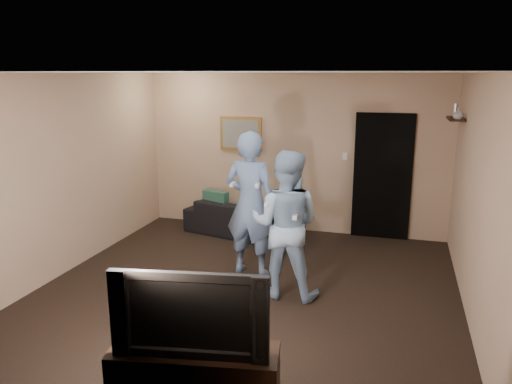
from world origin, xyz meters
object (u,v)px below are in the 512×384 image
(sofa, at_px, (243,218))
(wii_player_left, at_px, (250,204))
(tv_console, at_px, (195,377))
(television, at_px, (193,309))
(wii_player_right, at_px, (285,225))

(sofa, relative_size, wii_player_left, 1.01)
(sofa, distance_m, tv_console, 4.36)
(sofa, bearing_deg, wii_player_left, 124.85)
(tv_console, xyz_separation_m, wii_player_left, (-0.36, 2.71, 0.70))
(television, height_order, wii_player_right, wii_player_right)
(television, relative_size, wii_player_left, 0.64)
(television, height_order, wii_player_left, wii_player_left)
(tv_console, bearing_deg, wii_player_right, 74.60)
(wii_player_right, bearing_deg, television, -95.66)
(tv_console, relative_size, wii_player_left, 0.70)
(sofa, xyz_separation_m, wii_player_right, (1.17, -2.04, 0.59))
(sofa, xyz_separation_m, television, (0.95, -4.25, 0.55))
(tv_console, bearing_deg, sofa, 92.87)
(sofa, height_order, wii_player_right, wii_player_right)
(television, bearing_deg, tv_console, 170.26)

